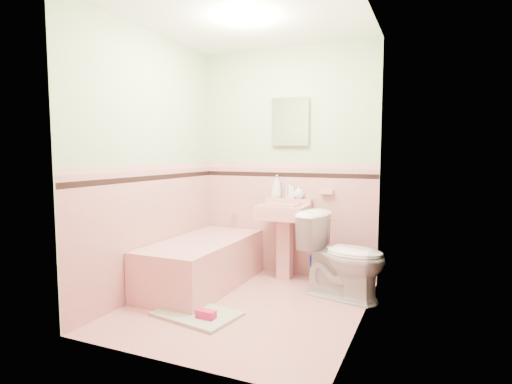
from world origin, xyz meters
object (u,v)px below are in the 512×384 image
at_px(soap_bottle_mid, 290,190).
at_px(bucket, 321,268).
at_px(shoe, 206,314).
at_px(soap_bottle_left, 277,186).
at_px(bathtub, 203,264).
at_px(sink, 283,243).
at_px(medicine_cabinet, 290,122).
at_px(soap_bottle_right, 299,192).
at_px(toilet, 343,256).

height_order(soap_bottle_mid, bucket, soap_bottle_mid).
bearing_deg(shoe, soap_bottle_left, 88.56).
xyz_separation_m(bathtub, shoe, (0.48, -0.76, -0.17)).
distance_m(sink, soap_bottle_mid, 0.58).
bearing_deg(shoe, sink, 82.08).
height_order(medicine_cabinet, soap_bottle_mid, medicine_cabinet).
bearing_deg(soap_bottle_left, soap_bottle_mid, 0.00).
height_order(sink, soap_bottle_right, soap_bottle_right).
distance_m(toilet, shoe, 1.38).
distance_m(soap_bottle_left, toilet, 1.14).
distance_m(medicine_cabinet, soap_bottle_right, 0.77).
height_order(soap_bottle_left, soap_bottle_mid, soap_bottle_left).
bearing_deg(soap_bottle_right, sink, -122.33).
relative_size(medicine_cabinet, bucket, 1.99).
bearing_deg(toilet, soap_bottle_left, 72.04).
bearing_deg(medicine_cabinet, soap_bottle_mid, -70.41).
relative_size(soap_bottle_left, soap_bottle_mid, 1.36).
xyz_separation_m(bathtub, medicine_cabinet, (0.68, 0.74, 1.47)).
bearing_deg(soap_bottle_right, soap_bottle_left, 180.00).
relative_size(medicine_cabinet, soap_bottle_left, 2.02).
bearing_deg(bathtub, bucket, 32.19).
xyz_separation_m(soap_bottle_mid, soap_bottle_right, (0.10, 0.00, -0.02)).
bearing_deg(toilet, sink, 78.59).
relative_size(bathtub, toilet, 1.87).
height_order(toilet, bucket, toilet).
height_order(soap_bottle_mid, soap_bottle_right, soap_bottle_mid).
height_order(sink, medicine_cabinet, medicine_cabinet).
bearing_deg(toilet, bucket, 47.48).
distance_m(bathtub, soap_bottle_mid, 1.23).
bearing_deg(soap_bottle_right, medicine_cabinet, 165.25).
xyz_separation_m(medicine_cabinet, shoe, (-0.20, -1.50, -1.64)).
xyz_separation_m(soap_bottle_mid, toilet, (0.69, -0.48, -0.56)).
bearing_deg(soap_bottle_left, shoe, -92.16).
xyz_separation_m(medicine_cabinet, soap_bottle_right, (0.11, -0.03, -0.76)).
xyz_separation_m(bathtub, bucket, (1.07, 0.67, -0.10)).
distance_m(soap_bottle_left, shoe, 1.74).
bearing_deg(medicine_cabinet, soap_bottle_right, -14.75).
bearing_deg(medicine_cabinet, bucket, -10.25).
distance_m(medicine_cabinet, soap_bottle_left, 0.72).
height_order(soap_bottle_left, toilet, soap_bottle_left).
bearing_deg(soap_bottle_mid, toilet, -34.70).
height_order(sink, soap_bottle_left, soap_bottle_left).
distance_m(bathtub, bucket, 1.26).
bearing_deg(bucket, toilet, -54.16).
bearing_deg(sink, bathtub, -142.07).
xyz_separation_m(sink, medicine_cabinet, (0.00, 0.21, 1.29)).
relative_size(soap_bottle_mid, bucket, 0.72).
relative_size(bathtub, sink, 1.85).
relative_size(sink, shoe, 4.98).
height_order(toilet, shoe, toilet).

